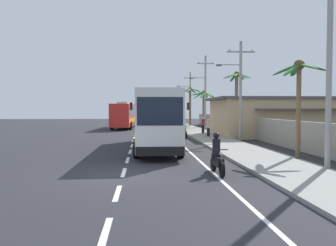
# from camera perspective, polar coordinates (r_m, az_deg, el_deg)

# --- Properties ---
(ground_plane) EXTENTS (160.00, 160.00, 0.00)m
(ground_plane) POSITION_cam_1_polar(r_m,az_deg,el_deg) (13.65, -7.64, -8.67)
(ground_plane) COLOR #28282D
(sidewalk_kerb) EXTENTS (3.20, 90.00, 0.14)m
(sidewalk_kerb) POSITION_cam_1_polar(r_m,az_deg,el_deg) (24.27, 10.09, -3.70)
(sidewalk_kerb) COLOR gray
(sidewalk_kerb) RESTS_ON ground
(lane_markings) EXTENTS (3.80, 71.00, 0.01)m
(lane_markings) POSITION_cam_1_polar(r_m,az_deg,el_deg) (28.14, -1.47, -2.97)
(lane_markings) COLOR white
(lane_markings) RESTS_ON ground
(boundary_wall) EXTENTS (0.24, 60.00, 1.87)m
(boundary_wall) POSITION_cam_1_polar(r_m,az_deg,el_deg) (29.13, 15.41, -1.03)
(boundary_wall) COLOR #9E998E
(boundary_wall) RESTS_ON ground
(coach_bus_foreground) EXTENTS (2.89, 12.37, 3.93)m
(coach_bus_foreground) POSITION_cam_1_polar(r_m,az_deg,el_deg) (22.16, -2.02, 0.89)
(coach_bus_foreground) COLOR silver
(coach_bus_foreground) RESTS_ON ground
(coach_bus_far_lane) EXTENTS (3.42, 11.44, 3.58)m
(coach_bus_far_lane) POSITION_cam_1_polar(r_m,az_deg,el_deg) (46.31, -7.42, 1.40)
(coach_bus_far_lane) COLOR red
(coach_bus_far_lane) RESTS_ON ground
(motorcycle_beside_bus) EXTENTS (0.56, 1.96, 1.60)m
(motorcycle_beside_bus) POSITION_cam_1_polar(r_m,az_deg,el_deg) (30.26, 2.80, -1.37)
(motorcycle_beside_bus) COLOR black
(motorcycle_beside_bus) RESTS_ON ground
(motorcycle_trailing) EXTENTS (0.56, 1.96, 1.67)m
(motorcycle_trailing) POSITION_cam_1_polar(r_m,az_deg,el_deg) (13.73, 8.36, -5.77)
(motorcycle_trailing) COLOR black
(motorcycle_trailing) RESTS_ON ground
(pedestrian_near_kerb) EXTENTS (0.36, 0.36, 1.60)m
(pedestrian_near_kerb) POSITION_cam_1_polar(r_m,az_deg,el_deg) (30.81, 6.88, -0.72)
(pedestrian_near_kerb) COLOR black
(pedestrian_near_kerb) RESTS_ON sidewalk_kerb
(pedestrian_midwalk) EXTENTS (0.36, 0.36, 1.67)m
(pedestrian_midwalk) POSITION_cam_1_polar(r_m,az_deg,el_deg) (35.12, 5.98, -0.28)
(pedestrian_midwalk) COLOR black
(pedestrian_midwalk) RESTS_ON sidewalk_kerb
(utility_pole_nearest) EXTENTS (2.35, 0.24, 9.71)m
(utility_pole_nearest) POSITION_cam_1_polar(r_m,az_deg,el_deg) (16.04, 25.78, 10.94)
(utility_pole_nearest) COLOR #9E9E99
(utility_pole_nearest) RESTS_ON ground
(utility_pole_mid) EXTENTS (3.25, 0.24, 8.24)m
(utility_pole_mid) POSITION_cam_1_polar(r_m,az_deg,el_deg) (28.59, 12.09, 6.00)
(utility_pole_mid) COLOR #9E9E99
(utility_pole_mid) RESTS_ON ground
(utility_pole_far) EXTENTS (3.06, 0.24, 9.23)m
(utility_pole_far) POSITION_cam_1_polar(r_m,az_deg,el_deg) (41.79, 6.29, 5.47)
(utility_pole_far) COLOR #9E9E99
(utility_pole_far) RESTS_ON ground
(utility_pole_distant) EXTENTS (3.17, 0.24, 8.75)m
(utility_pole_distant) POSITION_cam_1_polar(r_m,az_deg,el_deg) (55.23, 3.72, 4.47)
(utility_pole_distant) COLOR #9E9E99
(utility_pole_distant) RESTS_ON ground
(palm_nearest) EXTENTS (2.79, 2.98, 5.25)m
(palm_nearest) POSITION_cam_1_polar(r_m,az_deg,el_deg) (19.27, 21.35, 6.19)
(palm_nearest) COLOR brown
(palm_nearest) RESTS_ON ground
(palm_second) EXTENTS (3.76, 3.75, 5.56)m
(palm_second) POSITION_cam_1_polar(r_m,az_deg,el_deg) (54.25, 6.01, 3.90)
(palm_second) COLOR brown
(palm_second) RESTS_ON ground
(palm_third) EXTENTS (2.88, 2.89, 6.62)m
(palm_third) POSITION_cam_1_polar(r_m,az_deg,el_deg) (36.17, 11.58, 5.28)
(palm_third) COLOR brown
(palm_third) RESTS_ON ground
(palm_fourth) EXTENTS (3.52, 3.61, 6.07)m
(palm_fourth) POSITION_cam_1_polar(r_m,az_deg,el_deg) (51.94, 3.80, 4.25)
(palm_fourth) COLOR brown
(palm_fourth) RESTS_ON ground
(palm_farthest) EXTENTS (3.81, 3.57, 5.35)m
(palm_farthest) POSITION_cam_1_polar(r_m,az_deg,el_deg) (47.82, 6.21, 3.89)
(palm_farthest) COLOR brown
(palm_farthest) RESTS_ON ground
(roadside_building) EXTENTS (16.78, 8.43, 3.74)m
(roadside_building) POSITION_cam_1_polar(r_m,az_deg,el_deg) (35.21, 21.13, 1.01)
(roadside_building) COLOR tan
(roadside_building) RESTS_ON ground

